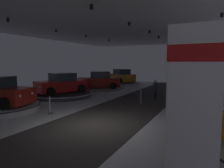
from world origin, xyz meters
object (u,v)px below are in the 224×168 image
brand_sign_pylon (194,107)px  visitor_walking_near (156,89)px  display_car_far_left (99,81)px  column_right (198,65)px  display_platform_deep_left (121,83)px  display_platform_far_left (99,89)px  display_platform_mid_left (61,94)px  display_car_deep_left (121,76)px  display_car_mid_left (62,84)px

brand_sign_pylon → visitor_walking_near: 11.29m
display_car_far_left → column_right: bearing=-15.1°
display_platform_deep_left → column_right: bearing=-42.3°
display_platform_far_left → visitor_walking_near: 7.11m
display_platform_mid_left → visitor_walking_near: 7.96m
display_car_deep_left → display_platform_far_left: size_ratio=0.87×
display_platform_mid_left → display_car_mid_left: 0.90m
column_right → display_platform_mid_left: size_ratio=1.06×
display_car_mid_left → display_platform_deep_left: bearing=86.3°
display_car_deep_left → display_car_mid_left: size_ratio=0.98×
column_right → visitor_walking_near: size_ratio=3.46×
display_car_deep_left → display_car_far_left: (0.41, -6.45, -0.06)m
display_car_far_left → visitor_walking_near: (6.56, -2.59, -0.15)m
column_right → display_car_mid_left: (-10.63, -1.82, -1.68)m
display_platform_mid_left → column_right: bearing=9.9°
display_platform_mid_left → display_car_mid_left: (0.01, 0.03, 0.90)m
column_right → display_platform_far_left: (-9.51, 2.54, -2.58)m
brand_sign_pylon → display_platform_far_left: brand_sign_pylon is taller
column_right → brand_sign_pylon: size_ratio=1.49×
display_car_mid_left → visitor_walking_near: display_car_mid_left is taller
display_platform_deep_left → display_platform_mid_left: bearing=-93.8°
display_car_deep_left → display_platform_far_left: bearing=-86.6°
display_platform_far_left → display_car_mid_left: display_car_mid_left is taller
column_right → brand_sign_pylon: bearing=-86.1°
display_car_far_left → visitor_walking_near: size_ratio=2.84×
display_car_deep_left → display_car_mid_left: (-0.73, -10.83, -0.05)m
display_car_deep_left → display_platform_mid_left: 10.93m
display_car_deep_left → display_car_far_left: display_car_deep_left is taller
brand_sign_pylon → display_car_far_left: brand_sign_pylon is taller
column_right → display_car_far_left: bearing=164.9°
display_platform_far_left → display_platform_mid_left: bearing=-104.4°
column_right → brand_sign_pylon: column_right is taller
display_car_deep_left → brand_sign_pylon: bearing=-61.6°
column_right → display_platform_deep_left: bearing=137.7°
brand_sign_pylon → display_car_deep_left: brand_sign_pylon is taller
display_car_far_left → display_platform_mid_left: (-1.15, -4.41, -0.89)m
visitor_walking_near → display_car_deep_left: bearing=127.6°
brand_sign_pylon → display_car_deep_left: size_ratio=0.83×
column_right → display_platform_deep_left: size_ratio=1.10×
column_right → visitor_walking_near: column_right is taller
display_car_deep_left → visitor_walking_near: bearing=-52.4°
display_car_deep_left → display_car_far_left: size_ratio=0.99×
display_platform_far_left → visitor_walking_near: visitor_walking_near is taller
display_platform_far_left → display_car_far_left: bearing=31.5°
display_platform_deep_left → display_platform_mid_left: display_platform_deep_left is taller
display_platform_deep_left → display_car_mid_left: display_car_mid_left is taller
brand_sign_pylon → visitor_walking_near: brand_sign_pylon is taller
display_platform_far_left → display_car_far_left: (0.03, 0.02, 0.90)m
visitor_walking_near → display_platform_mid_left: bearing=-166.7°
display_platform_mid_left → display_car_mid_left: display_car_mid_left is taller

